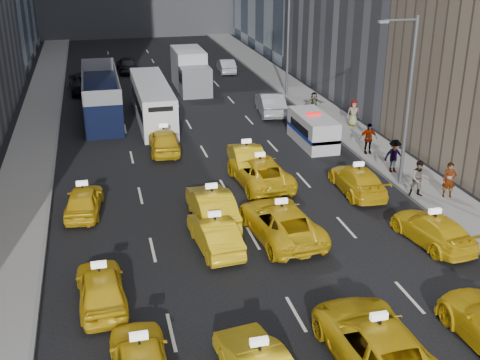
# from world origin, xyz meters

# --- Properties ---
(ground) EXTENTS (160.00, 160.00, 0.00)m
(ground) POSITION_xyz_m (0.00, 0.00, 0.00)
(ground) COLOR black
(ground) RESTS_ON ground
(sidewalk_west) EXTENTS (3.00, 90.00, 0.15)m
(sidewalk_west) POSITION_xyz_m (-10.50, 25.00, 0.07)
(sidewalk_west) COLOR gray
(sidewalk_west) RESTS_ON ground
(sidewalk_east) EXTENTS (3.00, 90.00, 0.15)m
(sidewalk_east) POSITION_xyz_m (10.50, 25.00, 0.07)
(sidewalk_east) COLOR gray
(sidewalk_east) RESTS_ON ground
(curb_west) EXTENTS (0.15, 90.00, 0.18)m
(curb_west) POSITION_xyz_m (-9.05, 25.00, 0.09)
(curb_west) COLOR slate
(curb_west) RESTS_ON ground
(curb_east) EXTENTS (0.15, 90.00, 0.18)m
(curb_east) POSITION_xyz_m (9.05, 25.00, 0.09)
(curb_east) COLOR slate
(curb_east) RESTS_ON ground
(streetlight_near) EXTENTS (2.15, 0.22, 9.00)m
(streetlight_near) POSITION_xyz_m (9.18, 12.00, 4.92)
(streetlight_near) COLOR #595B60
(streetlight_near) RESTS_ON ground
(streetlight_far) EXTENTS (2.15, 0.22, 9.00)m
(streetlight_far) POSITION_xyz_m (9.18, 32.00, 4.92)
(streetlight_far) COLOR #595B60
(streetlight_far) RESTS_ON ground
(taxi_6) EXTENTS (2.84, 5.79, 1.58)m
(taxi_6) POSITION_xyz_m (1.55, -1.17, 0.79)
(taxi_6) COLOR gold
(taxi_6) RESTS_ON ground
(taxi_8) EXTENTS (1.91, 4.31, 1.44)m
(taxi_8) POSITION_xyz_m (-6.73, 4.30, 0.72)
(taxi_8) COLOR gold
(taxi_8) RESTS_ON ground
(taxi_9) EXTENTS (1.85, 4.40, 1.41)m
(taxi_9) POSITION_xyz_m (-1.84, 7.51, 0.71)
(taxi_9) COLOR gold
(taxi_9) RESTS_ON ground
(taxi_10) EXTENTS (3.04, 5.75, 1.54)m
(taxi_10) POSITION_xyz_m (1.24, 7.84, 0.77)
(taxi_10) COLOR gold
(taxi_10) RESTS_ON ground
(taxi_11) EXTENTS (2.43, 4.76, 1.32)m
(taxi_11) POSITION_xyz_m (7.55, 5.71, 0.66)
(taxi_11) COLOR gold
(taxi_11) RESTS_ON ground
(taxi_12) EXTENTS (2.08, 4.19, 1.37)m
(taxi_12) POSITION_xyz_m (-7.32, 12.47, 0.69)
(taxi_12) COLOR gold
(taxi_12) RESTS_ON ground
(taxi_13) EXTENTS (1.82, 4.93, 1.61)m
(taxi_13) POSITION_xyz_m (-1.45, 10.10, 0.81)
(taxi_13) COLOR gold
(taxi_13) RESTS_ON ground
(taxi_14) EXTENTS (2.82, 5.61, 1.52)m
(taxi_14) POSITION_xyz_m (1.96, 13.95, 0.76)
(taxi_14) COLOR gold
(taxi_14) RESTS_ON ground
(taxi_15) EXTENTS (2.10, 4.80, 1.37)m
(taxi_15) POSITION_xyz_m (6.67, 11.72, 0.69)
(taxi_15) COLOR gold
(taxi_15) RESTS_ON ground
(taxi_16) EXTENTS (1.95, 4.52, 1.52)m
(taxi_16) POSITION_xyz_m (-2.42, 20.46, 0.76)
(taxi_16) COLOR gold
(taxi_16) RESTS_ON ground
(taxi_17) EXTENTS (2.02, 4.84, 1.56)m
(taxi_17) POSITION_xyz_m (1.78, 16.21, 0.78)
(taxi_17) COLOR gold
(taxi_17) RESTS_ON ground
(nypd_van) EXTENTS (2.10, 4.98, 2.10)m
(nypd_van) POSITION_xyz_m (7.11, 19.74, 0.95)
(nypd_van) COLOR silver
(nypd_van) RESTS_ON ground
(double_decker) EXTENTS (3.41, 11.40, 3.27)m
(double_decker) POSITION_xyz_m (-5.91, 29.52, 1.62)
(double_decker) COLOR black
(double_decker) RESTS_ON ground
(city_bus) EXTENTS (3.18, 11.07, 2.82)m
(city_bus) POSITION_xyz_m (-2.35, 27.57, 1.39)
(city_bus) COLOR white
(city_bus) RESTS_ON ground
(box_truck) EXTENTS (2.76, 7.41, 3.35)m
(box_truck) POSITION_xyz_m (1.92, 36.51, 1.65)
(box_truck) COLOR silver
(box_truck) RESTS_ON ground
(misc_car_0) EXTENTS (2.34, 5.16, 1.64)m
(misc_car_0) POSITION_xyz_m (6.47, 27.22, 0.82)
(misc_car_0) COLOR #A3A7AB
(misc_car_0) RESTS_ON ground
(misc_car_1) EXTENTS (3.09, 6.08, 1.65)m
(misc_car_1) POSITION_xyz_m (-7.03, 38.08, 0.82)
(misc_car_1) COLOR black
(misc_car_1) RESTS_ON ground
(misc_car_2) EXTENTS (2.43, 4.95, 1.38)m
(misc_car_2) POSITION_xyz_m (2.57, 45.01, 0.69)
(misc_car_2) COLOR slate
(misc_car_2) RESTS_ON ground
(misc_car_3) EXTENTS (1.97, 4.61, 1.55)m
(misc_car_3) POSITION_xyz_m (-3.05, 44.94, 0.78)
(misc_car_3) COLOR black
(misc_car_3) RESTS_ON ground
(misc_car_4) EXTENTS (1.67, 4.19, 1.35)m
(misc_car_4) POSITION_xyz_m (6.41, 42.37, 0.68)
(misc_car_4) COLOR #A7A9AE
(misc_car_4) RESTS_ON ground
(pedestrian_0) EXTENTS (0.78, 0.64, 1.85)m
(pedestrian_0) POSITION_xyz_m (10.80, 9.76, 1.07)
(pedestrian_0) COLOR gray
(pedestrian_0) RESTS_ON sidewalk_east
(pedestrian_1) EXTENTS (1.04, 0.75, 1.92)m
(pedestrian_1) POSITION_xyz_m (9.35, 10.20, 1.11)
(pedestrian_1) COLOR gray
(pedestrian_1) RESTS_ON sidewalk_east
(pedestrian_2) EXTENTS (1.23, 0.52, 1.90)m
(pedestrian_2) POSITION_xyz_m (9.72, 13.64, 1.10)
(pedestrian_2) COLOR gray
(pedestrian_2) RESTS_ON sidewalk_east
(pedestrian_3) EXTENTS (1.16, 0.62, 1.90)m
(pedestrian_3) POSITION_xyz_m (9.65, 16.88, 1.10)
(pedestrian_3) COLOR gray
(pedestrian_3) RESTS_ON sidewalk_east
(pedestrian_4) EXTENTS (0.99, 0.71, 1.82)m
(pedestrian_4) POSITION_xyz_m (11.14, 22.50, 1.06)
(pedestrian_4) COLOR gray
(pedestrian_4) RESTS_ON sidewalk_east
(pedestrian_5) EXTENTS (1.62, 0.58, 1.71)m
(pedestrian_5) POSITION_xyz_m (9.39, 25.70, 1.01)
(pedestrian_5) COLOR gray
(pedestrian_5) RESTS_ON sidewalk_east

